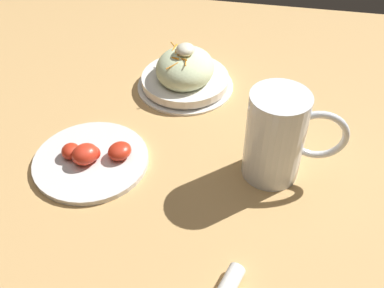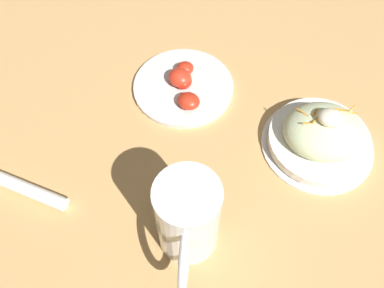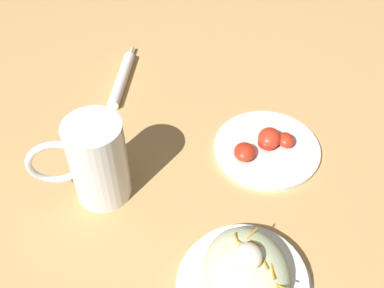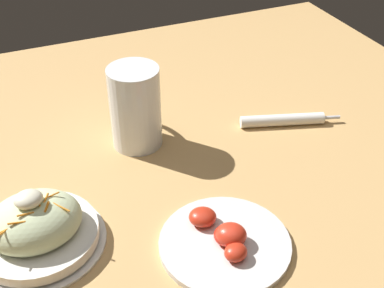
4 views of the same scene
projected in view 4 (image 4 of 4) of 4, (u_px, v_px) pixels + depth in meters
name	position (u px, v px, depth m)	size (l,w,h in m)	color
ground_plane	(193.00, 196.00, 0.90)	(1.43, 1.43, 0.00)	tan
salad_plate	(36.00, 228.00, 0.79)	(0.21, 0.21, 0.10)	white
beer_mug	(135.00, 111.00, 0.99)	(0.10, 0.17, 0.17)	white
napkin_roll	(283.00, 120.00, 1.07)	(0.21, 0.08, 0.02)	white
tomato_plate	(226.00, 240.00, 0.80)	(0.21, 0.21, 0.04)	silver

